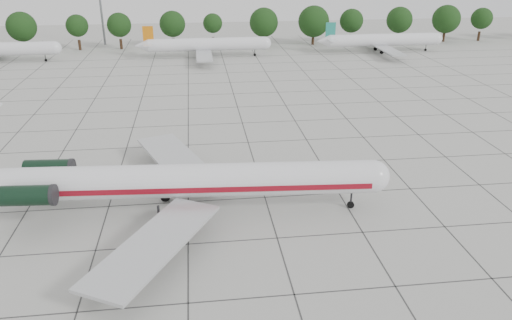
{
  "coord_description": "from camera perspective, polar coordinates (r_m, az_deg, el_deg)",
  "views": [
    {
      "loc": [
        -6.68,
        -46.07,
        24.4
      ],
      "look_at": [
        -0.7,
        1.91,
        3.5
      ],
      "focal_mm": 35.0,
      "sensor_mm": 36.0,
      "label": 1
    }
  ],
  "objects": [
    {
      "name": "bg_airliner_c",
      "position": [
        120.32,
        -5.68,
        12.98
      ],
      "size": [
        28.24,
        27.2,
        7.4
      ],
      "color": "silver",
      "rests_on": "ground"
    },
    {
      "name": "ground",
      "position": [
        52.56,
        1.02,
        -4.29
      ],
      "size": [
        260.0,
        260.0,
        0.0
      ],
      "primitive_type": "plane",
      "color": "#B5B5AD",
      "rests_on": "ground"
    },
    {
      "name": "main_airliner",
      "position": [
        48.85,
        -10.16,
        -2.36
      ],
      "size": [
        42.22,
        33.11,
        9.89
      ],
      "rotation": [
        0.0,
        0.0,
        -0.07
      ],
      "color": "silver",
      "rests_on": "ground"
    },
    {
      "name": "tree_line",
      "position": [
        132.45,
        -9.53,
        15.08
      ],
      "size": [
        249.86,
        8.44,
        10.22
      ],
      "color": "#332114",
      "rests_on": "ground"
    },
    {
      "name": "apron_joints",
      "position": [
        66.1,
        -0.8,
        1.72
      ],
      "size": [
        170.0,
        170.0,
        0.02
      ],
      "primitive_type": "cube",
      "color": "#383838",
      "rests_on": "ground"
    },
    {
      "name": "bg_airliner_d",
      "position": [
        129.47,
        14.27,
        13.13
      ],
      "size": [
        28.24,
        27.2,
        7.4
      ],
      "color": "silver",
      "rests_on": "ground"
    }
  ]
}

